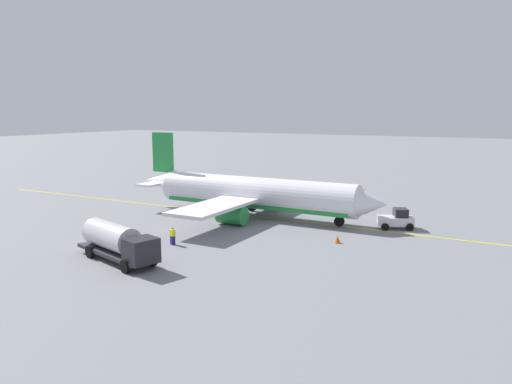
% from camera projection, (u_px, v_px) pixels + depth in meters
% --- Properties ---
extents(ground_plane, '(400.00, 400.00, 0.00)m').
position_uv_depth(ground_plane, '(256.00, 217.00, 59.61)').
color(ground_plane, slate).
extents(airplane, '(32.84, 26.84, 9.78)m').
position_uv_depth(airplane, '(253.00, 194.00, 59.39)').
color(airplane, white).
rests_on(airplane, ground).
extents(fuel_tanker, '(9.83, 5.01, 3.15)m').
position_uv_depth(fuel_tanker, '(118.00, 241.00, 41.71)').
color(fuel_tanker, '#2D2D33').
rests_on(fuel_tanker, ground).
extents(pushback_tug, '(4.11, 3.53, 2.20)m').
position_uv_depth(pushback_tug, '(397.00, 219.00, 53.47)').
color(pushback_tug, silver).
rests_on(pushback_tug, ground).
extents(refueling_worker, '(0.62, 0.53, 1.71)m').
position_uv_depth(refueling_worker, '(173.00, 236.00, 47.03)').
color(refueling_worker, navy).
rests_on(refueling_worker, ground).
extents(safety_cone_nose, '(0.64, 0.64, 0.71)m').
position_uv_depth(safety_cone_nose, '(337.00, 239.00, 47.70)').
color(safety_cone_nose, '#F2590F').
rests_on(safety_cone_nose, ground).
extents(taxi_line_marking, '(88.09, 0.66, 0.01)m').
position_uv_depth(taxi_line_marking, '(256.00, 217.00, 59.61)').
color(taxi_line_marking, yellow).
rests_on(taxi_line_marking, ground).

